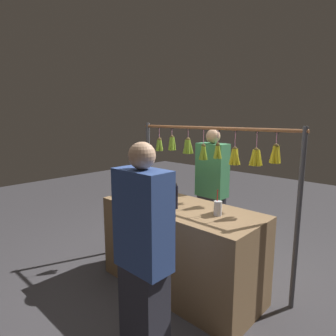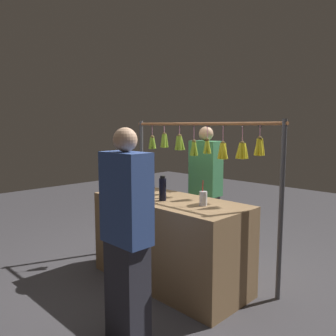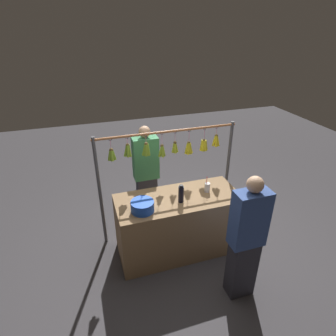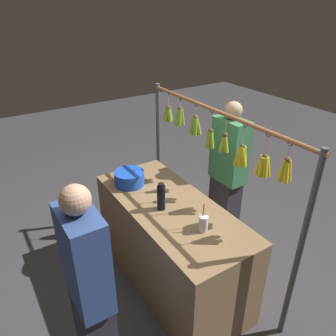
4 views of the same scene
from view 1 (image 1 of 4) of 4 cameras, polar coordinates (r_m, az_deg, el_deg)
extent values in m
plane|color=#403E41|center=(3.21, 2.39, -22.23)|extent=(12.00, 12.00, 0.00)
cube|color=olive|center=(3.00, 2.45, -15.30)|extent=(1.61, 0.69, 0.86)
cylinder|color=#4C4C51|center=(2.79, 24.14, -9.60)|extent=(0.04, 0.04, 1.64)
cylinder|color=#4C4C51|center=(3.81, -3.84, -3.57)|extent=(0.04, 0.04, 1.64)
cylinder|color=#9E6038|center=(3.07, 8.22, 7.77)|extent=(1.96, 0.03, 0.03)
torus|color=black|center=(2.73, 20.61, 6.57)|extent=(0.04, 0.01, 0.04)
cylinder|color=pink|center=(2.73, 20.53, 5.30)|extent=(0.01, 0.01, 0.12)
sphere|color=brown|center=(2.73, 20.45, 4.08)|extent=(0.05, 0.05, 0.05)
cylinder|color=yellow|center=(2.75, 19.95, 2.51)|extent=(0.07, 0.04, 0.16)
cylinder|color=yellow|center=(2.73, 20.06, 2.43)|extent=(0.04, 0.05, 0.16)
cylinder|color=yellow|center=(2.73, 20.61, 2.40)|extent=(0.07, 0.05, 0.16)
cylinder|color=yellow|center=(2.75, 20.80, 2.44)|extent=(0.05, 0.05, 0.16)
cylinder|color=yellow|center=(2.76, 20.36, 2.51)|extent=(0.05, 0.07, 0.16)
torus|color=black|center=(2.80, 17.13, 6.85)|extent=(0.04, 0.01, 0.04)
cylinder|color=pink|center=(2.81, 17.04, 5.11)|extent=(0.01, 0.01, 0.17)
sphere|color=brown|center=(2.82, 16.95, 3.43)|extent=(0.05, 0.05, 0.05)
cylinder|color=gold|center=(2.84, 16.31, 1.99)|extent=(0.06, 0.04, 0.15)
cylinder|color=gold|center=(2.81, 16.32, 1.92)|extent=(0.06, 0.06, 0.16)
cylinder|color=gold|center=(2.80, 16.72, 1.86)|extent=(0.04, 0.05, 0.15)
cylinder|color=gold|center=(2.80, 17.28, 1.85)|extent=(0.06, 0.04, 0.15)
cylinder|color=gold|center=(2.82, 17.48, 1.89)|extent=(0.06, 0.05, 0.15)
cylinder|color=gold|center=(2.85, 17.27, 1.97)|extent=(0.04, 0.07, 0.15)
cylinder|color=gold|center=(2.85, 16.73, 2.02)|extent=(0.05, 0.05, 0.15)
torus|color=black|center=(2.91, 13.12, 7.13)|extent=(0.04, 0.01, 0.04)
cylinder|color=pink|center=(2.91, 13.05, 5.39)|extent=(0.01, 0.01, 0.17)
sphere|color=brown|center=(2.92, 12.99, 3.69)|extent=(0.04, 0.04, 0.04)
cylinder|color=gold|center=(2.94, 12.49, 2.19)|extent=(0.07, 0.04, 0.16)
cylinder|color=gold|center=(2.92, 12.50, 2.13)|extent=(0.05, 0.06, 0.17)
cylinder|color=gold|center=(2.91, 12.97, 2.08)|extent=(0.05, 0.05, 0.16)
cylinder|color=gold|center=(2.92, 13.35, 2.10)|extent=(0.08, 0.04, 0.16)
cylinder|color=gold|center=(2.95, 13.33, 2.17)|extent=(0.04, 0.05, 0.16)
cylinder|color=gold|center=(2.96, 12.87, 2.21)|extent=(0.06, 0.06, 0.17)
torus|color=black|center=(3.01, 9.83, 7.34)|extent=(0.04, 0.01, 0.04)
cylinder|color=pink|center=(3.02, 9.79, 5.92)|extent=(0.01, 0.01, 0.15)
sphere|color=brown|center=(3.02, 9.74, 4.55)|extent=(0.04, 0.04, 0.04)
cylinder|color=#A2B326|center=(3.04, 9.44, 3.21)|extent=(0.06, 0.03, 0.15)
cylinder|color=#A2B326|center=(3.02, 9.50, 3.16)|extent=(0.04, 0.07, 0.15)
cylinder|color=#A2B326|center=(3.02, 9.97, 3.15)|extent=(0.07, 0.03, 0.15)
cylinder|color=#A2B326|center=(3.05, 9.87, 3.21)|extent=(0.03, 0.06, 0.15)
torus|color=black|center=(3.12, 7.03, 7.50)|extent=(0.04, 0.01, 0.04)
cylinder|color=pink|center=(3.12, 7.00, 5.90)|extent=(0.01, 0.01, 0.17)
sphere|color=brown|center=(3.13, 6.97, 4.35)|extent=(0.05, 0.05, 0.05)
cylinder|color=#88AB29|center=(3.15, 6.68, 2.98)|extent=(0.07, 0.04, 0.16)
cylinder|color=#88AB29|center=(3.12, 6.77, 2.92)|extent=(0.04, 0.05, 0.16)
cylinder|color=#88AB29|center=(3.13, 7.22, 2.93)|extent=(0.07, 0.04, 0.16)
cylinder|color=#88AB29|center=(3.15, 7.15, 2.98)|extent=(0.04, 0.06, 0.16)
torus|color=black|center=(3.25, 3.97, 7.65)|extent=(0.04, 0.01, 0.04)
cylinder|color=pink|center=(3.25, 3.96, 6.59)|extent=(0.01, 0.01, 0.12)
sphere|color=brown|center=(3.26, 3.94, 5.56)|extent=(0.05, 0.05, 0.05)
cylinder|color=#7FA82A|center=(3.28, 3.56, 4.22)|extent=(0.08, 0.05, 0.16)
cylinder|color=#7FA82A|center=(3.25, 3.54, 4.18)|extent=(0.05, 0.06, 0.16)
cylinder|color=#7FA82A|center=(3.24, 4.01, 4.15)|extent=(0.06, 0.05, 0.16)
cylinder|color=#7FA82A|center=(3.26, 4.36, 4.18)|extent=(0.07, 0.06, 0.17)
cylinder|color=#7FA82A|center=(3.29, 4.13, 4.23)|extent=(0.05, 0.08, 0.16)
torus|color=black|center=(3.41, 0.78, 7.79)|extent=(0.04, 0.02, 0.04)
cylinder|color=pink|center=(3.41, 0.78, 6.92)|extent=(0.01, 0.01, 0.10)
sphere|color=brown|center=(3.41, 0.78, 6.09)|extent=(0.05, 0.05, 0.05)
cylinder|color=#7FA82A|center=(3.44, 0.52, 4.82)|extent=(0.07, 0.04, 0.16)
cylinder|color=#7FA82A|center=(3.41, 0.47, 4.77)|extent=(0.04, 0.06, 0.16)
cylinder|color=#7FA82A|center=(3.40, 0.82, 4.76)|extent=(0.05, 0.05, 0.16)
cylinder|color=#7FA82A|center=(3.42, 1.14, 4.79)|extent=(0.05, 0.05, 0.16)
cylinder|color=#7FA82A|center=(3.44, 0.90, 4.82)|extent=(0.04, 0.06, 0.16)
torus|color=black|center=(3.55, -1.72, 7.88)|extent=(0.04, 0.01, 0.04)
cylinder|color=pink|center=(3.56, -1.72, 6.72)|extent=(0.01, 0.01, 0.14)
sphere|color=brown|center=(3.56, -1.71, 5.59)|extent=(0.05, 0.05, 0.05)
cylinder|color=#7DA72A|center=(3.58, -1.96, 4.49)|extent=(0.07, 0.04, 0.15)
cylinder|color=#7DA72A|center=(3.55, -1.95, 4.45)|extent=(0.04, 0.07, 0.14)
cylinder|color=#7DA72A|center=(3.55, -1.46, 4.45)|extent=(0.07, 0.04, 0.15)
cylinder|color=#7DA72A|center=(3.58, -1.48, 4.50)|extent=(0.04, 0.08, 0.15)
cylinder|color=black|center=(2.75, 1.21, -5.76)|extent=(0.07, 0.07, 0.22)
cylinder|color=black|center=(2.72, 1.22, -3.31)|extent=(0.05, 0.05, 0.02)
cylinder|color=blue|center=(3.08, -6.22, -4.90)|extent=(0.28, 0.28, 0.13)
cylinder|color=silver|center=(2.61, 9.76, -7.80)|extent=(0.07, 0.07, 0.13)
cylinder|color=red|center=(2.60, 9.60, -6.70)|extent=(0.01, 0.02, 0.23)
cube|color=#2D2D38|center=(3.76, 8.39, -10.95)|extent=(0.30, 0.20, 0.75)
cube|color=#3F8C59|center=(3.57, 8.68, -0.42)|extent=(0.37, 0.20, 0.65)
sphere|color=tan|center=(3.52, 8.86, 6.18)|extent=(0.17, 0.17, 0.17)
cube|color=#2D2D38|center=(2.21, -4.63, -27.37)|extent=(0.30, 0.20, 0.74)
cube|color=#334C8C|center=(1.87, -4.93, -10.14)|extent=(0.37, 0.20, 0.65)
sphere|color=tan|center=(1.77, -5.13, 2.43)|extent=(0.17, 0.17, 0.17)
camera|label=2|loc=(0.66, 160.53, -21.70)|focal=36.67mm
camera|label=3|loc=(3.16, -66.46, 25.97)|focal=30.22mm
camera|label=4|loc=(1.07, 60.49, 45.96)|focal=34.64mm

